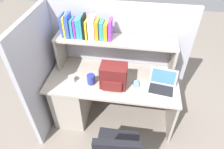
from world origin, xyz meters
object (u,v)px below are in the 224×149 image
(laptop, at_px, (162,85))
(backpack, at_px, (113,76))
(computer_mouse, at_px, (136,84))
(paper_cup, at_px, (72,79))
(snack_canister, at_px, (91,79))

(laptop, relative_size, backpack, 1.15)
(computer_mouse, xyz_separation_m, paper_cup, (-0.77, -0.06, 0.03))
(backpack, bearing_deg, paper_cup, -178.42)
(laptop, distance_m, computer_mouse, 0.30)
(backpack, relative_size, snack_canister, 2.49)
(backpack, bearing_deg, snack_canister, -179.76)
(snack_canister, bearing_deg, backpack, 0.24)
(computer_mouse, bearing_deg, laptop, -11.85)
(backpack, distance_m, snack_canister, 0.28)
(computer_mouse, distance_m, paper_cup, 0.77)
(laptop, xyz_separation_m, computer_mouse, (-0.30, 0.01, -0.03))
(computer_mouse, relative_size, paper_cup, 1.25)
(laptop, xyz_separation_m, snack_canister, (-0.83, -0.04, 0.01))
(backpack, distance_m, paper_cup, 0.51)
(computer_mouse, height_order, snack_canister, snack_canister)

